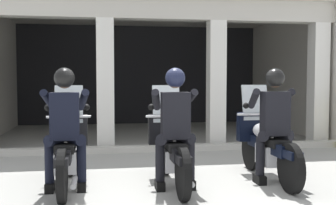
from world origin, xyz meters
name	(u,v)px	position (x,y,z in m)	size (l,w,h in m)	color
ground_plane	(147,149)	(0.00, 3.00, 0.00)	(80.00, 80.00, 0.00)	#999993
station_building	(147,56)	(0.33, 5.82, 2.04)	(8.12, 5.38, 3.25)	black
kerb_strip	(166,148)	(0.33, 2.64, 0.06)	(7.62, 0.24, 0.12)	#B7B5AD
motorcycle_left	(67,149)	(-1.40, 0.20, 0.50)	(0.62, 2.04, 1.35)	black
police_officer_left	(65,118)	(-1.40, -0.08, 0.94)	(0.63, 0.61, 1.58)	black
motorcycle_center	(171,148)	(0.00, 0.07, 0.50)	(0.62, 2.04, 1.35)	black
police_officer_center	(175,118)	(0.00, -0.21, 0.94)	(0.63, 0.61, 1.58)	black
motorcycle_right	(266,144)	(1.40, 0.17, 0.50)	(0.62, 2.04, 1.35)	black
police_officer_right	(274,115)	(1.40, -0.12, 0.94)	(0.63, 0.61, 1.58)	black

